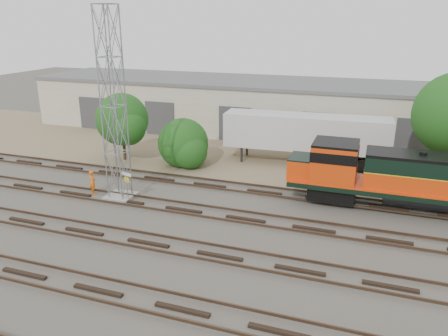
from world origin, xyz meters
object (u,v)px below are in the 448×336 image
(semi_trailer, at_px, (310,134))
(worker, at_px, (93,182))
(signal_tower, at_px, (114,110))
(locomotive, at_px, (415,178))

(semi_trailer, bearing_deg, worker, -141.99)
(signal_tower, bearing_deg, locomotive, 12.33)
(signal_tower, relative_size, worker, 7.32)
(locomotive, xyz_separation_m, signal_tower, (-18.04, -3.94, 3.72))
(locomotive, distance_m, signal_tower, 18.83)
(signal_tower, bearing_deg, worker, 179.50)
(worker, bearing_deg, semi_trailer, -96.70)
(worker, distance_m, semi_trailer, 17.11)
(locomotive, relative_size, worker, 9.44)
(locomotive, bearing_deg, semi_trailer, 135.26)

